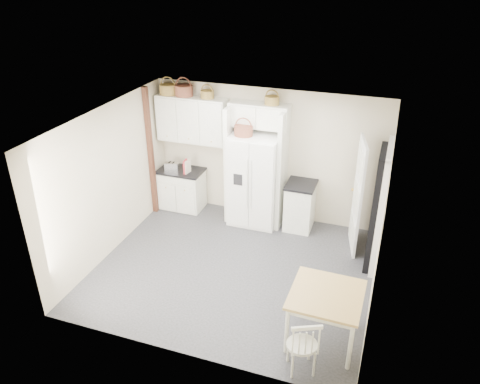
% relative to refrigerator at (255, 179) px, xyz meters
% --- Properties ---
extents(floor, '(4.50, 4.50, 0.00)m').
position_rel_refrigerator_xyz_m(floor, '(0.15, -1.66, -0.90)').
color(floor, '#262629').
rests_on(floor, ground).
extents(ceiling, '(4.50, 4.50, 0.00)m').
position_rel_refrigerator_xyz_m(ceiling, '(0.15, -1.66, 1.70)').
color(ceiling, white).
rests_on(ceiling, wall_back).
extents(wall_back, '(4.50, 0.00, 4.50)m').
position_rel_refrigerator_xyz_m(wall_back, '(0.15, 0.34, 0.40)').
color(wall_back, beige).
rests_on(wall_back, floor).
extents(wall_left, '(0.00, 4.00, 4.00)m').
position_rel_refrigerator_xyz_m(wall_left, '(-2.10, -1.66, 0.40)').
color(wall_left, beige).
rests_on(wall_left, floor).
extents(wall_right, '(0.00, 4.00, 4.00)m').
position_rel_refrigerator_xyz_m(wall_right, '(2.40, -1.66, 0.40)').
color(wall_right, beige).
rests_on(wall_right, floor).
extents(refrigerator, '(0.93, 0.75, 1.80)m').
position_rel_refrigerator_xyz_m(refrigerator, '(0.00, 0.00, 0.00)').
color(refrigerator, white).
rests_on(refrigerator, floor).
extents(base_cab_left, '(0.87, 0.55, 0.81)m').
position_rel_refrigerator_xyz_m(base_cab_left, '(-1.60, 0.04, -0.50)').
color(base_cab_left, silver).
rests_on(base_cab_left, floor).
extents(base_cab_right, '(0.51, 0.61, 0.89)m').
position_rel_refrigerator_xyz_m(base_cab_right, '(0.89, 0.04, -0.45)').
color(base_cab_right, silver).
rests_on(base_cab_right, floor).
extents(dining_table, '(0.96, 0.96, 0.78)m').
position_rel_refrigerator_xyz_m(dining_table, '(1.85, -2.77, -0.51)').
color(dining_table, '#AC803C').
rests_on(dining_table, floor).
extents(windsor_chair, '(0.51, 0.49, 0.81)m').
position_rel_refrigerator_xyz_m(windsor_chair, '(1.68, -3.39, -0.50)').
color(windsor_chair, silver).
rests_on(windsor_chair, floor).
extents(counter_left, '(0.91, 0.59, 0.04)m').
position_rel_refrigerator_xyz_m(counter_left, '(-1.60, 0.04, -0.07)').
color(counter_left, black).
rests_on(counter_left, base_cab_left).
extents(counter_right, '(0.55, 0.65, 0.04)m').
position_rel_refrigerator_xyz_m(counter_right, '(0.89, 0.04, 0.01)').
color(counter_right, black).
rests_on(counter_right, base_cab_right).
extents(toaster, '(0.30, 0.21, 0.19)m').
position_rel_refrigerator_xyz_m(toaster, '(-1.75, -0.05, 0.04)').
color(toaster, silver).
rests_on(toaster, counter_left).
extents(cookbook_red, '(0.06, 0.18, 0.27)m').
position_rel_refrigerator_xyz_m(cookbook_red, '(-1.45, -0.04, 0.08)').
color(cookbook_red, '#B62B32').
rests_on(cookbook_red, counter_left).
extents(cookbook_cream, '(0.07, 0.18, 0.26)m').
position_rel_refrigerator_xyz_m(cookbook_cream, '(-1.40, -0.04, 0.08)').
color(cookbook_cream, beige).
rests_on(cookbook_cream, counter_left).
extents(basket_upper_a, '(0.34, 0.34, 0.19)m').
position_rel_refrigerator_xyz_m(basket_upper_a, '(-1.82, 0.17, 1.54)').
color(basket_upper_a, olive).
rests_on(basket_upper_a, upper_cabinet).
extents(basket_upper_b, '(0.35, 0.35, 0.20)m').
position_rel_refrigerator_xyz_m(basket_upper_b, '(-1.49, 0.17, 1.55)').
color(basket_upper_b, brown).
rests_on(basket_upper_b, upper_cabinet).
extents(basket_upper_c, '(0.26, 0.26, 0.15)m').
position_rel_refrigerator_xyz_m(basket_upper_c, '(-1.02, 0.17, 1.52)').
color(basket_upper_c, olive).
rests_on(basket_upper_c, upper_cabinet).
extents(basket_bridge_b, '(0.26, 0.26, 0.15)m').
position_rel_refrigerator_xyz_m(basket_bridge_b, '(0.23, 0.17, 1.52)').
color(basket_bridge_b, olive).
rests_on(basket_bridge_b, bridge_cabinet).
extents(basket_fridge_a, '(0.34, 0.34, 0.18)m').
position_rel_refrigerator_xyz_m(basket_fridge_a, '(-0.21, -0.10, 0.99)').
color(basket_fridge_a, brown).
rests_on(basket_fridge_a, refrigerator).
extents(upper_cabinet, '(1.40, 0.34, 0.90)m').
position_rel_refrigerator_xyz_m(upper_cabinet, '(-1.35, 0.17, 1.00)').
color(upper_cabinet, silver).
rests_on(upper_cabinet, wall_back).
extents(bridge_cabinet, '(1.12, 0.34, 0.45)m').
position_rel_refrigerator_xyz_m(bridge_cabinet, '(-0.00, 0.17, 1.22)').
color(bridge_cabinet, silver).
rests_on(bridge_cabinet, wall_back).
extents(fridge_panel_left, '(0.08, 0.60, 2.30)m').
position_rel_refrigerator_xyz_m(fridge_panel_left, '(-0.51, 0.04, 0.25)').
color(fridge_panel_left, silver).
rests_on(fridge_panel_left, floor).
extents(fridge_panel_right, '(0.08, 0.60, 2.30)m').
position_rel_refrigerator_xyz_m(fridge_panel_right, '(0.51, 0.04, 0.25)').
color(fridge_panel_right, silver).
rests_on(fridge_panel_right, floor).
extents(trim_post, '(0.09, 0.09, 2.60)m').
position_rel_refrigerator_xyz_m(trim_post, '(-2.05, -0.31, 0.40)').
color(trim_post, '#462215').
rests_on(trim_post, floor).
extents(doorway_void, '(0.18, 0.85, 2.05)m').
position_rel_refrigerator_xyz_m(doorway_void, '(2.31, -0.66, 0.12)').
color(doorway_void, black).
rests_on(doorway_void, floor).
extents(door_slab, '(0.21, 0.79, 2.05)m').
position_rel_refrigerator_xyz_m(door_slab, '(1.95, -0.32, 0.12)').
color(door_slab, white).
rests_on(door_slab, floor).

